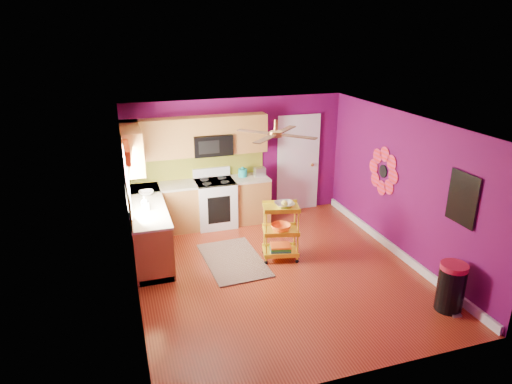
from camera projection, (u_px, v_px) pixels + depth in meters
name	position (u px, v px, depth m)	size (l,w,h in m)	color
ground	(278.00, 272.00, 7.55)	(5.00, 5.00, 0.00)	maroon
room_envelope	(281.00, 178.00, 7.00)	(4.54, 5.04, 2.52)	#5D0A4B
lower_cabinets	(179.00, 216.00, 8.65)	(2.81, 2.31, 0.94)	#976129
electric_range	(215.00, 202.00, 9.17)	(0.76, 0.66, 1.13)	white
upper_cabinetry	(177.00, 141.00, 8.52)	(2.80, 2.30, 1.26)	#976129
left_window	(126.00, 166.00, 7.26)	(0.08, 1.35, 1.08)	white
panel_door	(298.00, 164.00, 9.79)	(0.95, 0.11, 2.15)	white
right_wall_art	(416.00, 182.00, 7.39)	(0.04, 2.74, 1.04)	black
ceiling_fan	(276.00, 133.00, 6.94)	(1.01, 1.01, 0.26)	#BF8C3F
shag_rug	(233.00, 260.00, 7.90)	(0.94, 1.54, 0.02)	black
rolling_cart	(281.00, 229.00, 7.80)	(0.69, 0.56, 1.09)	yellow
trash_can	(451.00, 287.00, 6.44)	(0.43, 0.44, 0.73)	black
teal_kettle	(243.00, 173.00, 9.26)	(0.18, 0.18, 0.21)	teal
toaster	(260.00, 172.00, 9.28)	(0.22, 0.15, 0.18)	beige
soap_bottle_a	(147.00, 205.00, 7.58)	(0.08, 0.08, 0.18)	#EA3F72
soap_bottle_b	(145.00, 201.00, 7.74)	(0.14, 0.14, 0.18)	white
counter_dish	(146.00, 193.00, 8.29)	(0.27, 0.27, 0.07)	white
counter_cup	(145.00, 206.00, 7.63)	(0.13, 0.13, 0.10)	white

